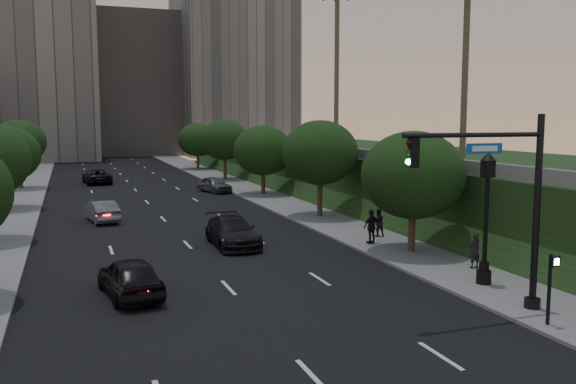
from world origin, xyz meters
name	(u,v)px	position (x,y,z in m)	size (l,w,h in m)	color
ground	(266,328)	(0.00, 0.00, 0.00)	(160.00, 160.00, 0.00)	black
road_surface	(150,205)	(0.00, 30.00, 0.01)	(16.00, 140.00, 0.02)	black
sidewalk_right	(273,199)	(10.25, 30.00, 0.07)	(4.50, 140.00, 0.15)	slate
sidewalk_left	(8,211)	(-10.25, 30.00, 0.07)	(4.50, 140.00, 0.15)	slate
embankment	(408,174)	(22.00, 28.00, 2.00)	(18.00, 90.00, 4.00)	black
parapet_wall	(318,149)	(13.50, 28.00, 4.35)	(0.35, 90.00, 0.70)	slate
office_block_left	(12,62)	(-14.00, 92.00, 16.00)	(26.00, 20.00, 32.00)	gray
office_block_mid	(132,86)	(6.00, 102.00, 13.00)	(22.00, 18.00, 26.00)	gray
office_block_right	(232,59)	(24.00, 96.00, 18.00)	(20.00, 22.00, 36.00)	gray
tree_right_a	(413,175)	(10.30, 8.00, 4.02)	(5.20, 5.20, 6.24)	#38281C
tree_right_b	(320,153)	(10.30, 20.00, 4.52)	(5.20, 5.20, 6.74)	#38281C
tree_right_c	(263,150)	(10.30, 33.00, 4.02)	(5.20, 5.20, 6.24)	#38281C
tree_right_d	(225,140)	(10.30, 47.00, 4.52)	(5.20, 5.20, 6.74)	#38281C
tree_right_e	(197,140)	(10.30, 62.00, 4.02)	(5.20, 5.20, 6.24)	#38281C
tree_left_c	(5,154)	(-10.30, 31.00, 4.21)	(5.00, 5.00, 6.34)	#38281C
tree_left_d	(19,142)	(-10.30, 45.00, 4.58)	(5.00, 5.00, 6.71)	#38281C
traffic_signal_mast	(511,211)	(8.33, -1.59, 3.67)	(5.68, 0.56, 7.00)	black
street_lamp	(486,223)	(9.84, 1.66, 2.63)	(0.64, 0.64, 5.62)	black
pedestrian_signal	(551,283)	(8.64, -3.24, 1.57)	(0.30, 0.33, 2.50)	black
sedan_near_left	(130,277)	(-3.84, 5.16, 0.78)	(1.84, 4.56, 1.56)	black
sedan_mid_left	(102,211)	(-3.98, 23.40, 0.72)	(1.52, 4.35, 1.43)	slate
sedan_far_left	(97,177)	(-3.20, 48.30, 0.76)	(2.53, 5.49, 1.53)	black
sedan_near_right	(232,232)	(2.25, 12.96, 0.78)	(2.19, 5.39, 1.56)	black
sedan_far_right	(214,185)	(6.74, 36.76, 0.73)	(1.72, 4.29, 1.46)	#525559
pedestrian_a	(474,250)	(11.12, 4.01, 0.95)	(0.59, 0.39, 1.61)	black
pedestrian_b	(378,222)	(10.57, 12.07, 0.95)	(0.78, 0.60, 1.60)	black
pedestrian_c	(372,226)	(9.29, 10.40, 1.07)	(1.08, 0.45, 1.85)	black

